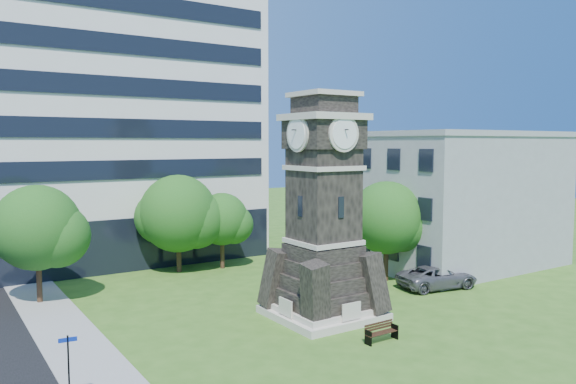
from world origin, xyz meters
TOP-DOWN VIEW (x-y plane):
  - ground at (0.00, 0.00)m, footprint 160.00×160.00m
  - sidewalk at (-9.50, 5.00)m, footprint 3.00×70.00m
  - clock_tower at (3.00, 2.00)m, footprint 5.40×5.40m
  - office_tall at (-3.20, 25.84)m, footprint 26.20×15.11m
  - office_low at (19.97, 8.00)m, footprint 15.20×12.20m
  - car_east_lot at (12.95, 2.75)m, footprint 5.75×3.45m
  - park_bench at (2.98, -2.69)m, footprint 1.81×0.48m
  - street_sign at (-11.05, -1.59)m, footprint 0.64×0.06m
  - tree_nw at (-9.53, 13.37)m, footprint 5.59×5.08m
  - tree_nc at (0.58, 16.49)m, footprint 6.28×5.71m
  - tree_ne at (3.80, 15.83)m, footprint 4.38×3.98m
  - tree_east at (11.56, 6.12)m, footprint 5.53×5.03m

SIDE VIEW (x-z plane):
  - ground at x=0.00m, z-range 0.00..0.00m
  - sidewalk at x=-9.50m, z-range 0.00..0.06m
  - park_bench at x=2.98m, z-range 0.03..0.96m
  - car_east_lot at x=12.95m, z-range 0.00..1.50m
  - street_sign at x=-11.05m, z-range 0.33..3.00m
  - tree_ne at x=3.80m, z-range 0.74..6.52m
  - tree_nc at x=0.58m, z-range 0.58..7.80m
  - tree_east at x=11.56m, z-range 0.77..7.70m
  - tree_nw at x=-9.53m, z-range 0.82..7.90m
  - office_low at x=19.97m, z-range 0.01..10.41m
  - clock_tower at x=3.00m, z-range -0.83..11.39m
  - office_tall at x=-3.20m, z-range -0.08..28.52m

